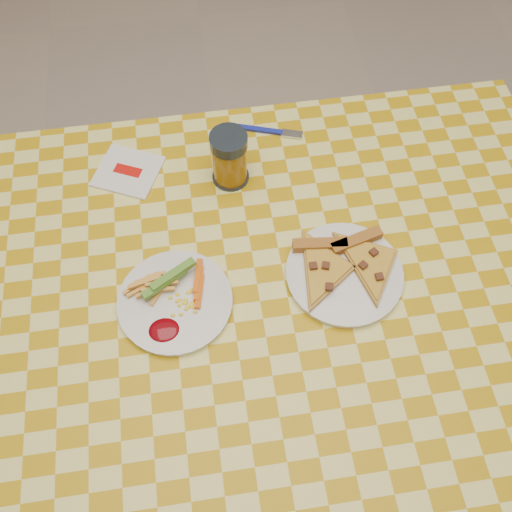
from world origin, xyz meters
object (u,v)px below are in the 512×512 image
object	(u,v)px
drink_glass	(230,158)
plate_left	(175,302)
table	(257,301)
plate_right	(344,274)

from	to	relation	value
drink_glass	plate_left	bearing A→B (deg)	-116.44
drink_glass	table	bearing A→B (deg)	-86.13
table	plate_left	distance (m)	0.17
plate_left	plate_right	bearing A→B (deg)	1.98
table	drink_glass	distance (m)	0.29
plate_left	plate_right	world-z (taller)	same
table	plate_right	size ratio (longest dim) A/B	6.04
plate_right	drink_glass	world-z (taller)	drink_glass
plate_left	drink_glass	distance (m)	0.31
plate_left	plate_right	xyz separation A→B (m)	(0.31, 0.01, 0.00)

